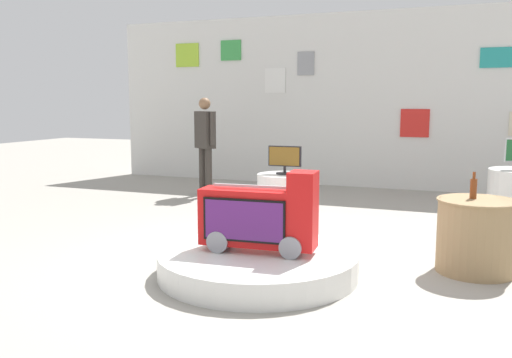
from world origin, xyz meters
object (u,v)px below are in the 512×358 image
(novelty_firetruck_tv, at_px, (260,219))
(shopper_browsing_near_truck, at_px, (205,139))
(main_display_pedestal, at_px, (258,263))
(tv_on_left_rear, at_px, (285,159))
(display_pedestal_left_rear, at_px, (284,200))
(bottle_on_side_table, at_px, (473,188))
(side_table_round, at_px, (476,235))

(novelty_firetruck_tv, relative_size, shopper_browsing_near_truck, 0.65)
(main_display_pedestal, xyz_separation_m, novelty_firetruck_tv, (0.02, -0.01, 0.43))
(tv_on_left_rear, bearing_deg, shopper_browsing_near_truck, 138.60)
(display_pedestal_left_rear, relative_size, bottle_on_side_table, 2.77)
(tv_on_left_rear, height_order, side_table_round, tv_on_left_rear)
(main_display_pedestal, xyz_separation_m, display_pedestal_left_rear, (-0.40, 2.02, 0.23))
(novelty_firetruck_tv, xyz_separation_m, display_pedestal_left_rear, (-0.43, 2.02, -0.20))
(tv_on_left_rear, xyz_separation_m, bottle_on_side_table, (2.25, -1.14, -0.08))
(side_table_round, height_order, shopper_browsing_near_truck, shopper_browsing_near_truck)
(main_display_pedestal, height_order, display_pedestal_left_rear, display_pedestal_left_rear)
(novelty_firetruck_tv, distance_m, display_pedestal_left_rear, 2.08)
(main_display_pedestal, xyz_separation_m, side_table_round, (1.89, 0.84, 0.25))
(display_pedestal_left_rear, height_order, tv_on_left_rear, tv_on_left_rear)
(shopper_browsing_near_truck, bearing_deg, tv_on_left_rear, -41.40)
(tv_on_left_rear, xyz_separation_m, shopper_browsing_near_truck, (-2.02, 1.78, 0.10))
(side_table_round, bearing_deg, main_display_pedestal, -156.14)
(display_pedestal_left_rear, xyz_separation_m, tv_on_left_rear, (-0.00, -0.00, 0.54))
(main_display_pedestal, bearing_deg, novelty_firetruck_tv, -14.18)
(novelty_firetruck_tv, distance_m, bottle_on_side_table, 2.04)
(display_pedestal_left_rear, height_order, bottle_on_side_table, bottle_on_side_table)
(main_display_pedestal, bearing_deg, bottle_on_side_table, 25.25)
(shopper_browsing_near_truck, bearing_deg, side_table_round, -34.42)
(shopper_browsing_near_truck, bearing_deg, display_pedestal_left_rear, -41.34)
(tv_on_left_rear, bearing_deg, novelty_firetruck_tv, -78.09)
(display_pedestal_left_rear, bearing_deg, shopper_browsing_near_truck, 138.66)
(tv_on_left_rear, relative_size, side_table_round, 0.58)
(main_display_pedestal, relative_size, tv_on_left_rear, 4.31)
(main_display_pedestal, relative_size, bottle_on_side_table, 7.27)
(display_pedestal_left_rear, relative_size, shopper_browsing_near_truck, 0.42)
(main_display_pedestal, distance_m, bottle_on_side_table, 2.16)
(novelty_firetruck_tv, height_order, bottle_on_side_table, novelty_firetruck_tv)
(side_table_round, xyz_separation_m, bottle_on_side_table, (-0.05, 0.03, 0.45))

